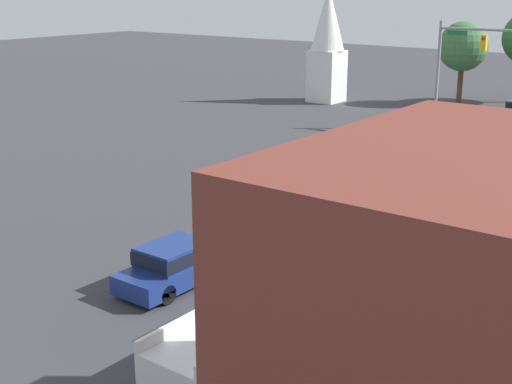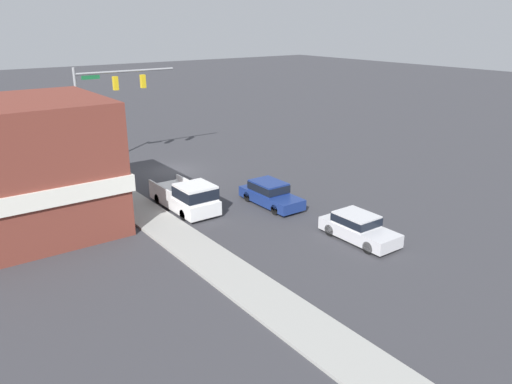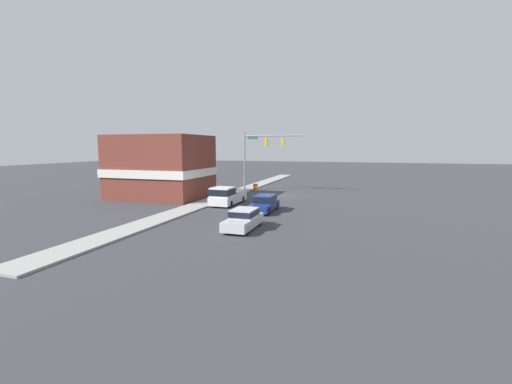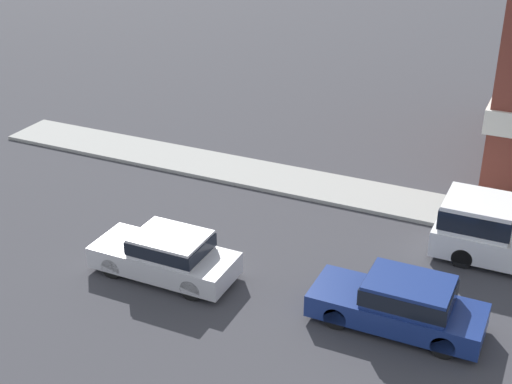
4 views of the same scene
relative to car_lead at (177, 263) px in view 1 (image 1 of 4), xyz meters
The scene contains 6 objects.
far_signal_assembly 31.25m from the car_lead, 93.33° to the left, with size 8.12×0.49×7.47m.
car_lead is the anchor object (origin of this frame).
car_second_ahead 7.14m from the car_lead, 93.90° to the left, with size 1.81×4.47×1.46m.
pickup_truck_parked 5.24m from the car_lead, 23.90° to the right, with size 2.13×5.57×1.95m.
church_steeple 40.13m from the car_lead, 114.62° to the left, with size 2.84×2.84×9.72m.
backdrop_tree_left_far 42.62m from the car_lead, 99.36° to the left, with size 4.10×4.10×6.89m.
Camera 1 is at (14.29, -5.76, 10.01)m, focal length 50.00 mm.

